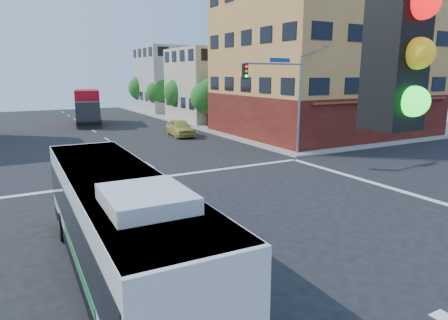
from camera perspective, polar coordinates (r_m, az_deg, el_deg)
ground at (r=15.79m, az=4.61°, el=-9.99°), size 120.00×120.00×0.00m
sidewalk_ne at (r=64.17m, az=13.61°, el=6.68°), size 50.00×50.00×0.15m
corner_building_ne at (r=41.57m, az=13.98°, el=11.82°), size 18.10×15.44×14.00m
building_east_near at (r=52.54m, az=-0.32°, el=10.69°), size 12.06×10.06×9.00m
building_east_far at (r=65.17m, az=-6.34°, el=11.37°), size 12.06×10.06×10.00m
signal_mast_ne at (r=28.55m, az=8.33°, el=10.17°), size 7.91×1.13×8.07m
street_tree_a at (r=44.86m, az=-2.35°, el=9.24°), size 3.60×3.60×5.53m
street_tree_b at (r=52.13m, az=-6.34°, el=9.78°), size 3.80×3.80×5.79m
street_tree_c at (r=59.60m, az=-9.35°, el=9.72°), size 3.40×3.40×5.29m
street_tree_d at (r=67.16m, az=-11.70°, el=10.26°), size 4.00×4.00×6.03m
transit_bus at (r=12.05m, az=-14.83°, el=-8.85°), size 2.84×11.90×3.51m
box_truck at (r=50.29m, az=-18.88°, el=7.06°), size 4.11×9.27×4.03m
parked_car at (r=38.99m, az=-6.29°, el=4.60°), size 2.35×4.90×1.61m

